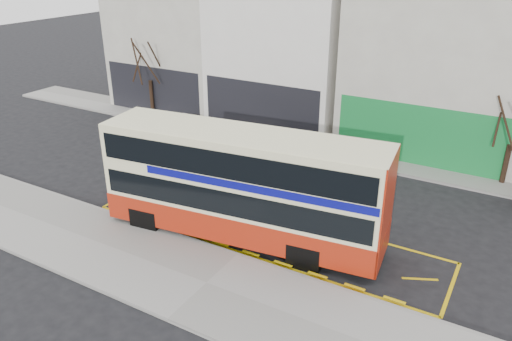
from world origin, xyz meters
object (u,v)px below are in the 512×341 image
Objects in this scene: bus_stop_post at (109,173)px; car_grey at (282,147)px; double_decker_bus at (243,185)px; car_silver at (187,126)px; street_tree_left at (147,49)px.

bus_stop_post reaches higher than car_grey.
double_decker_bus reaches higher than car_silver.
double_decker_bus reaches higher than bus_stop_post.
car_grey is (6.40, -0.35, 0.08)m from car_silver.
double_decker_bus is 11.75m from car_silver.
street_tree_left is (-4.38, 2.06, 3.71)m from car_silver.
double_decker_bus is 3.51× the size of bus_stop_post.
double_decker_bus is 2.42× the size of car_grey.
car_silver is (-3.21, 9.20, -1.34)m from bus_stop_post.
car_silver is 6.10m from street_tree_left.
car_grey is (3.19, 8.85, -1.26)m from bus_stop_post.
bus_stop_post is 0.48× the size of street_tree_left.
street_tree_left is at bearing 131.08° from bus_stop_post.
bus_stop_post is 0.80× the size of car_silver.
street_tree_left reaches higher than double_decker_bus.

